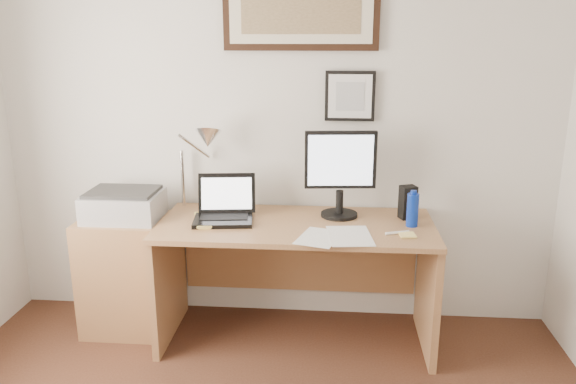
# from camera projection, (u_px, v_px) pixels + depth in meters

# --- Properties ---
(wall_back) EXTENTS (3.50, 0.02, 2.50)m
(wall_back) POSITION_uv_depth(u_px,v_px,m) (276.00, 127.00, 3.49)
(wall_back) COLOR silver
(wall_back) RESTS_ON ground
(side_cabinet) EXTENTS (0.50, 0.40, 0.73)m
(side_cabinet) POSITION_uv_depth(u_px,v_px,m) (125.00, 274.00, 3.50)
(side_cabinet) COLOR #92643D
(side_cabinet) RESTS_ON floor
(water_bottle) EXTENTS (0.07, 0.07, 0.19)m
(water_bottle) POSITION_uv_depth(u_px,v_px,m) (413.00, 210.00, 3.19)
(water_bottle) COLOR #0B2894
(water_bottle) RESTS_ON desk
(bottle_cap) EXTENTS (0.03, 0.03, 0.02)m
(bottle_cap) POSITION_uv_depth(u_px,v_px,m) (414.00, 192.00, 3.16)
(bottle_cap) COLOR #0B2894
(bottle_cap) RESTS_ON water_bottle
(speaker) EXTENTS (0.11, 0.10, 0.20)m
(speaker) POSITION_uv_depth(u_px,v_px,m) (408.00, 202.00, 3.32)
(speaker) COLOR black
(speaker) RESTS_ON desk
(paper_sheet_a) EXTENTS (0.28, 0.34, 0.00)m
(paper_sheet_a) POSITION_uv_depth(u_px,v_px,m) (319.00, 237.00, 3.03)
(paper_sheet_a) COLOR white
(paper_sheet_a) RESTS_ON desk
(paper_sheet_b) EXTENTS (0.27, 0.35, 0.00)m
(paper_sheet_b) POSITION_uv_depth(u_px,v_px,m) (350.00, 236.00, 3.05)
(paper_sheet_b) COLOR white
(paper_sheet_b) RESTS_ON desk
(sticky_pad) EXTENTS (0.10, 0.10, 0.01)m
(sticky_pad) POSITION_uv_depth(u_px,v_px,m) (407.00, 235.00, 3.05)
(sticky_pad) COLOR #FFE278
(sticky_pad) RESTS_ON desk
(marker_pen) EXTENTS (0.14, 0.06, 0.02)m
(marker_pen) POSITION_uv_depth(u_px,v_px,m) (397.00, 233.00, 3.08)
(marker_pen) COLOR white
(marker_pen) RESTS_ON desk
(book) EXTENTS (0.28, 0.33, 0.02)m
(book) POSITION_uv_depth(u_px,v_px,m) (196.00, 221.00, 3.27)
(book) COLOR #ECD46F
(book) RESTS_ON desk
(desk) EXTENTS (1.60, 0.70, 0.75)m
(desk) POSITION_uv_depth(u_px,v_px,m) (297.00, 255.00, 3.41)
(desk) COLOR #92643D
(desk) RESTS_ON floor
(laptop) EXTENTS (0.37, 0.33, 0.26)m
(laptop) POSITION_uv_depth(u_px,v_px,m) (225.00, 210.00, 3.31)
(laptop) COLOR black
(laptop) RESTS_ON desk
(lcd_monitor) EXTENTS (0.42, 0.22, 0.52)m
(lcd_monitor) POSITION_uv_depth(u_px,v_px,m) (340.00, 170.00, 3.30)
(lcd_monitor) COLOR black
(lcd_monitor) RESTS_ON desk
(printer) EXTENTS (0.44, 0.34, 0.18)m
(printer) POSITION_uv_depth(u_px,v_px,m) (124.00, 205.00, 3.38)
(printer) COLOR #A4A4A6
(printer) RESTS_ON side_cabinet
(desk_lamp) EXTENTS (0.29, 0.27, 0.53)m
(desk_lamp) POSITION_uv_depth(u_px,v_px,m) (206.00, 142.00, 3.36)
(desk_lamp) COLOR silver
(desk_lamp) RESTS_ON desk
(picture_large) EXTENTS (0.92, 0.04, 0.47)m
(picture_large) POSITION_uv_depth(u_px,v_px,m) (301.00, 9.00, 3.27)
(picture_large) COLOR black
(picture_large) RESTS_ON wall_back
(picture_small) EXTENTS (0.30, 0.03, 0.30)m
(picture_small) POSITION_uv_depth(u_px,v_px,m) (350.00, 96.00, 3.38)
(picture_small) COLOR black
(picture_small) RESTS_ON wall_back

